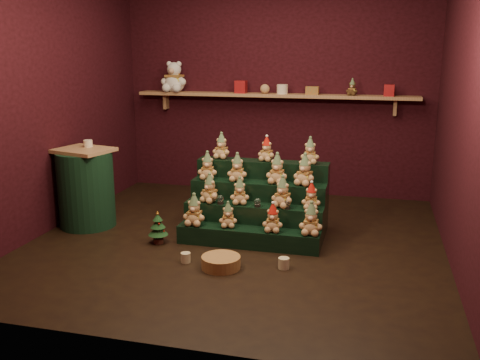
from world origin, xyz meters
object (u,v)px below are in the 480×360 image
(riser_tier_front, at_px, (248,238))
(mini_christmas_tree, at_px, (158,228))
(side_table, at_px, (86,188))
(mug_left, at_px, (186,258))
(snow_globe_c, at_px, (287,204))
(mug_right, at_px, (284,263))
(snow_globe_a, at_px, (220,200))
(white_bear, at_px, (174,73))
(brown_bear, at_px, (352,87))
(wicker_basket, at_px, (221,262))
(snow_globe_b, at_px, (258,202))

(riser_tier_front, distance_m, mini_christmas_tree, 0.90)
(side_table, distance_m, mug_left, 1.60)
(mini_christmas_tree, bearing_deg, snow_globe_c, 13.49)
(mug_right, bearing_deg, snow_globe_c, 97.36)
(snow_globe_a, distance_m, mug_left, 0.79)
(white_bear, bearing_deg, mug_left, -63.44)
(mug_right, bearing_deg, mug_left, -174.83)
(mug_right, distance_m, brown_bear, 2.79)
(snow_globe_a, relative_size, wicker_basket, 0.26)
(white_bear, bearing_deg, mug_right, -47.43)
(mug_left, bearing_deg, snow_globe_a, 79.55)
(side_table, bearing_deg, white_bear, 91.89)
(mug_right, bearing_deg, snow_globe_b, 121.50)
(snow_globe_c, distance_m, white_bear, 2.81)
(snow_globe_b, xyz_separation_m, wicker_basket, (-0.16, -0.74, -0.35))
(side_table, relative_size, brown_bear, 4.31)
(snow_globe_a, height_order, wicker_basket, snow_globe_a)
(snow_globe_c, relative_size, side_table, 0.10)
(side_table, relative_size, mug_right, 8.72)
(side_table, bearing_deg, mini_christmas_tree, -5.20)
(snow_globe_a, height_order, mug_left, snow_globe_a)
(snow_globe_c, relative_size, mug_right, 0.90)
(mug_left, bearing_deg, snow_globe_b, 53.66)
(mug_left, height_order, wicker_basket, wicker_basket)
(mug_left, relative_size, white_bear, 0.18)
(riser_tier_front, distance_m, snow_globe_c, 0.50)
(snow_globe_a, bearing_deg, mug_left, -100.45)
(riser_tier_front, distance_m, mug_left, 0.70)
(mug_left, xyz_separation_m, brown_bear, (1.28, 2.48, 1.37))
(snow_globe_b, distance_m, mug_left, 0.93)
(snow_globe_b, distance_m, mug_right, 0.80)
(snow_globe_c, bearing_deg, mini_christmas_tree, -166.51)
(mug_left, bearing_deg, mini_christmas_tree, 137.45)
(snow_globe_c, xyz_separation_m, mug_left, (-0.80, -0.69, -0.36))
(mini_christmas_tree, height_order, white_bear, white_bear)
(snow_globe_b, xyz_separation_m, mug_right, (0.37, -0.61, -0.36))
(snow_globe_a, distance_m, wicker_basket, 0.85)
(snow_globe_c, height_order, white_bear, white_bear)
(mug_left, height_order, mug_right, mug_right)
(mug_right, bearing_deg, riser_tier_front, 133.64)
(snow_globe_b, xyz_separation_m, side_table, (-1.89, 0.03, 0.02))
(snow_globe_b, relative_size, white_bear, 0.18)
(snow_globe_b, relative_size, side_table, 0.10)
(snow_globe_a, relative_size, mini_christmas_tree, 0.27)
(mini_christmas_tree, bearing_deg, white_bear, 105.93)
(snow_globe_a, height_order, brown_bear, brown_bear)
(side_table, xyz_separation_m, wicker_basket, (1.73, -0.76, -0.37))
(snow_globe_b, bearing_deg, white_bear, 130.58)
(riser_tier_front, height_order, mug_left, riser_tier_front)
(snow_globe_b, bearing_deg, mug_right, -58.50)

